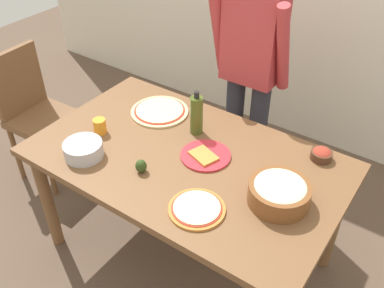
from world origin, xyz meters
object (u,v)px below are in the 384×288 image
Objects in this scene: pizza_cooked_on_tray at (197,209)px; plate_with_slice at (205,155)px; mixing_bowl_steel at (83,150)px; small_sauce_bowl at (322,154)px; popcorn_bowl at (279,192)px; avocado at (141,166)px; olive_oil_bottle at (196,115)px; person_cook at (251,66)px; dining_table at (187,170)px; pizza_raw_on_board at (160,111)px; cup_orange at (100,126)px; chair_wooden_left at (34,109)px.

plate_with_slice is at bearing 117.71° from pizza_cooked_on_tray.
mixing_bowl_steel is 1.21m from small_sauce_bowl.
popcorn_bowl is 4.00× the size of avocado.
olive_oil_bottle reaches higher than plate_with_slice.
popcorn_bowl is (0.58, -0.78, -0.12)m from person_cook.
dining_table is at bearing -68.86° from olive_oil_bottle.
avocado reaches higher than pizza_raw_on_board.
small_sauce_bowl is 1.18m from cup_orange.
avocado is at bearing 170.90° from pizza_cooked_on_tray.
small_sauce_bowl is (0.63, -0.38, -0.15)m from person_cook.
chair_wooden_left is at bearing 170.13° from cup_orange.
cup_orange is at bearing 162.88° from avocado.
popcorn_bowl reaches higher than cup_orange.
small_sauce_bowl is at bearing 10.04° from chair_wooden_left.
small_sauce_bowl is (1.89, 0.34, 0.25)m from chair_wooden_left.
popcorn_bowl is 0.65m from olive_oil_bottle.
small_sauce_bowl is at bearing 83.71° from popcorn_bowl.
olive_oil_bottle reaches higher than small_sauce_bowl.
plate_with_slice reaches higher than pizza_raw_on_board.
dining_table is 0.39m from pizza_cooked_on_tray.
dining_table is at bearing 132.38° from pizza_cooked_on_tray.
popcorn_bowl is at bearing -21.11° from olive_oil_bottle.
cup_orange is (0.81, -0.14, 0.26)m from chair_wooden_left.
chair_wooden_left reaches higher than pizza_raw_on_board.
olive_oil_bottle is (-0.08, 0.21, 0.20)m from dining_table.
pizza_raw_on_board is at bearing -172.03° from small_sauce_bowl.
person_cook is 6.33× the size of olive_oil_bottle.
chair_wooden_left is at bearing 167.70° from avocado.
mixing_bowl_steel is at bearing -20.79° from chair_wooden_left.
mixing_bowl_steel is at bearing -178.81° from pizza_cooked_on_tray.
dining_table is 0.45m from pizza_raw_on_board.
person_cook is 6.23× the size of plate_with_slice.
small_sauce_bowl is at bearing 7.97° from pizza_raw_on_board.
dining_table is 6.25× the size of olive_oil_bottle.
person_cook reaches higher than mixing_bowl_steel.
mixing_bowl_steel is (-0.69, -0.01, 0.03)m from pizza_cooked_on_tray.
olive_oil_bottle is (-0.61, 0.23, 0.05)m from popcorn_bowl.
person_cook is 0.62m from pizza_raw_on_board.
plate_with_slice is at bearing 0.47° from chair_wooden_left.
cup_orange reaches higher than mixing_bowl_steel.
chair_wooden_left is at bearing -150.60° from person_cook.
chair_wooden_left reaches higher than small_sauce_bowl.
popcorn_bowl reaches higher than pizza_raw_on_board.
dining_table is at bearing -85.83° from person_cook.
pizza_raw_on_board is 3.08× the size of small_sauce_bowl.
mixing_bowl_steel reaches higher than pizza_raw_on_board.
plate_with_slice reaches higher than dining_table.
olive_oil_bottle reaches higher than mixing_bowl_steel.
cup_orange reaches higher than pizza_raw_on_board.
mixing_bowl_steel is 0.33m from avocado.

